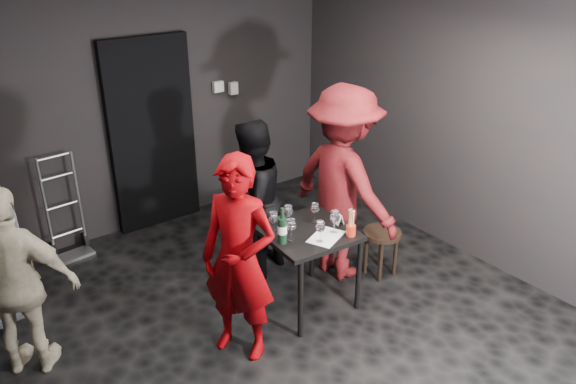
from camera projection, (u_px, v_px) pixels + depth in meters
floor at (287, 329)px, 4.74m from camera, size 4.50×5.00×0.02m
wall_back at (147, 107)px, 5.98m from camera, size 4.50×0.04×2.70m
wall_right at (474, 126)px, 5.39m from camera, size 0.04×5.00×2.70m
doorway at (152, 135)px, 6.07m from camera, size 0.95×0.10×2.10m
wallbox_upper at (218, 87)px, 6.37m from camera, size 0.12×0.06×0.12m
wallbox_lower at (233, 88)px, 6.50m from camera, size 0.10×0.06×0.14m
hand_truck at (69, 236)px, 5.77m from camera, size 0.37×0.32×1.09m
tasting_table at (307, 240)px, 4.79m from camera, size 0.72×0.72×0.75m
stool at (382, 240)px, 5.34m from camera, size 0.36×0.36×0.47m
server_red at (238, 250)px, 4.14m from camera, size 0.71×0.79×1.82m
woman_black at (251, 199)px, 5.20m from camera, size 0.88×0.68×1.60m
man_maroon at (344, 162)px, 5.08m from camera, size 0.80×1.54×2.31m
bystander_cream at (17, 284)px, 4.01m from camera, size 0.97×0.86×1.52m
tasting_mat at (326, 237)px, 4.64m from camera, size 0.38×0.32×0.00m
wine_glass_a at (291, 229)px, 4.55m from camera, size 0.10×0.10×0.21m
wine_glass_b at (274, 222)px, 4.65m from camera, size 0.10×0.10×0.22m
wine_glass_c at (288, 215)px, 4.77m from camera, size 0.10×0.10×0.22m
wine_glass_d at (320, 231)px, 4.53m from camera, size 0.09×0.09×0.21m
wine_glass_e at (334, 221)px, 4.67m from camera, size 0.11×0.11×0.22m
wine_glass_f at (315, 212)px, 4.84m from camera, size 0.09×0.09×0.20m
wine_bottle at (282, 230)px, 4.51m from camera, size 0.08×0.08×0.31m
breadstick_cup at (351, 223)px, 4.62m from camera, size 0.08×0.08×0.26m
reserved_card at (336, 218)px, 4.85m from camera, size 0.10×0.14×0.10m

